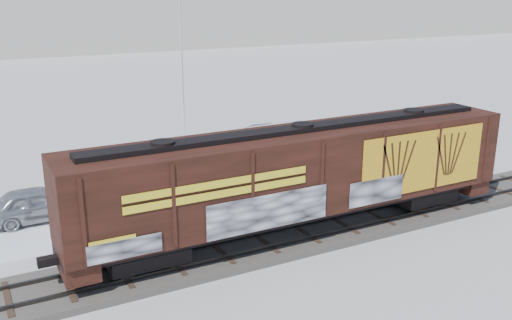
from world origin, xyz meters
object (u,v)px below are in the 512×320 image
hopper_railcar (302,173)px  car_white (105,199)px  car_dark (331,170)px  flagpole (185,91)px  car_silver (38,204)px

hopper_railcar → car_white: size_ratio=4.17×
hopper_railcar → car_white: bearing=135.4°
car_white → car_dark: (12.44, -1.00, -0.14)m
flagpole → car_dark: 11.16m
car_white → car_dark: size_ratio=1.07×
flagpole → car_silver: flagpole is taller
car_white → car_dark: 12.48m
hopper_railcar → car_dark: size_ratio=4.44×
hopper_railcar → flagpole: bearing=87.8°
hopper_railcar → car_dark: bearing=45.5°
flagpole → car_white: 11.63m
car_dark → car_silver: bearing=70.1°
car_silver → hopper_railcar: bearing=-128.0°
car_silver → car_white: bearing=-104.8°
flagpole → car_white: bearing=-131.5°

